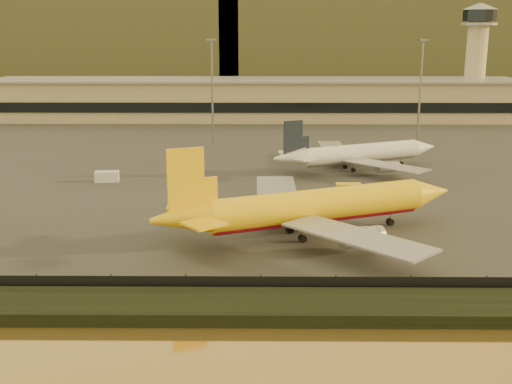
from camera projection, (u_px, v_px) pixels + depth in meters
ground at (245, 256)px, 81.43m from camera, size 900.00×900.00×0.00m
embankment at (241, 307)px, 64.79m from camera, size 320.00×7.00×1.40m
tarmac at (254, 135)px, 173.45m from camera, size 320.00×220.00×0.20m
perimeter_fence at (242, 286)px, 68.51m from camera, size 300.00×0.05×2.20m
terminal_building at (209, 100)px, 201.66m from camera, size 202.00×25.00×12.60m
control_tower at (477, 49)px, 202.39m from camera, size 11.20×11.20×35.50m
apron_light_masts at (317, 83)px, 150.09m from camera, size 152.20×12.20×25.40m
distant_hills at (226, 23)px, 403.28m from camera, size 470.00×160.00×70.00m
dhl_cargo_jet at (312, 207)px, 87.77m from camera, size 43.35×41.02×13.52m
white_narrowbody_jet at (358, 154)px, 129.49m from camera, size 35.74×33.77×10.81m
gse_vehicle_yellow at (349, 189)px, 110.38m from camera, size 4.33×1.99×1.94m
gse_vehicle_white at (107, 177)px, 119.72m from camera, size 4.55×2.39×1.97m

